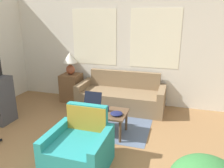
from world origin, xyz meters
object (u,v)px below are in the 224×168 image
coffee_table (101,114)px  table_lamp (70,61)px  cup_navy (107,109)px  laptop (91,104)px  snack_bowl (116,114)px  couch (121,97)px  armchair (80,150)px

coffee_table → table_lamp: bearing=133.4°
table_lamp → cup_navy: table_lamp is taller
coffee_table → laptop: 0.27m
cup_navy → snack_bowl: bearing=-26.9°
couch → armchair: armchair is taller
couch → snack_bowl: couch is taller
laptop → cup_navy: (0.33, -0.07, -0.01)m
table_lamp → laptop: (1.03, -1.23, -0.53)m
table_lamp → coffee_table: size_ratio=0.58×
table_lamp → coffee_table: 1.94m
coffee_table → snack_bowl: bearing=-13.5°
laptop → armchair: bearing=-75.8°
couch → laptop: 1.20m
armchair → table_lamp: size_ratio=1.52×
snack_bowl → laptop: bearing=161.9°
table_lamp → armchair: bearing=-60.4°
couch → table_lamp: 1.51m
couch → table_lamp: table_lamp is taller
cup_navy → armchair: bearing=-93.2°
coffee_table → laptop: laptop is taller
table_lamp → cup_navy: size_ratio=5.81×
snack_bowl → armchair: bearing=-106.4°
couch → cup_navy: bearing=-87.7°
laptop → cup_navy: 0.34m
table_lamp → cup_navy: 1.96m
cup_navy → couch: bearing=92.3°
table_lamp → laptop: table_lamp is taller
coffee_table → snack_bowl: snack_bowl is taller
couch → snack_bowl: size_ratio=9.19×
armchair → snack_bowl: armchair is taller
coffee_table → laptop: bearing=156.0°
couch → coffee_table: couch is taller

